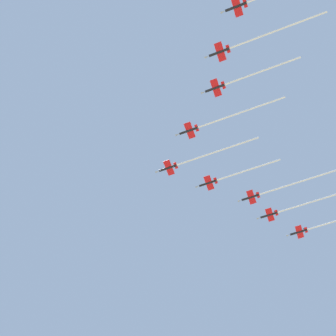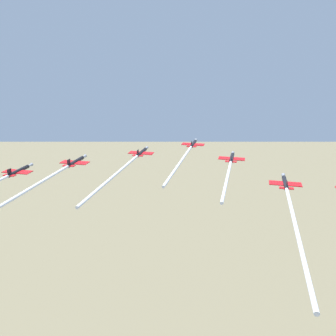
# 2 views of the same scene
# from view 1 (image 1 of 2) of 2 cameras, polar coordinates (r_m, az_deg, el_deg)

# --- Properties ---
(jet_lead) EXTENTS (55.01, 21.49, 2.63)m
(jet_lead) POSITION_cam_1_polar(r_m,az_deg,el_deg) (212.85, 3.90, 1.31)
(jet_lead) COLOR black
(jet_port_inner) EXTENTS (55.46, 21.64, 2.63)m
(jet_port_inner) POSITION_cam_1_polar(r_m,az_deg,el_deg) (206.29, 7.11, 6.76)
(jet_port_inner) COLOR black
(jet_starboard_inner) EXTENTS (45.69, 18.28, 2.63)m
(jet_starboard_inner) POSITION_cam_1_polar(r_m,az_deg,el_deg) (219.25, 8.55, -1.24)
(jet_starboard_inner) COLOR black
(jet_port_outer) EXTENTS (48.10, 19.11, 2.63)m
(jet_port_outer) POSITION_cam_1_polar(r_m,az_deg,el_deg) (203.13, 10.11, 12.39)
(jet_port_outer) COLOR black
(jet_starboard_outer) EXTENTS (60.00, 23.20, 2.63)m
(jet_starboard_outer) POSITION_cam_1_polar(r_m,az_deg,el_deg) (227.57, 15.97, -2.71)
(jet_starboard_outer) COLOR black
(jet_center_rear) EXTENTS (55.74, 21.74, 2.63)m
(jet_center_rear) POSITION_cam_1_polar(r_m,az_deg,el_deg) (198.70, 11.87, 17.51)
(jet_center_rear) COLOR black
(jet_port_trail) EXTENTS (55.10, 21.52, 2.63)m
(jet_port_trail) POSITION_cam_1_polar(r_m,az_deg,el_deg) (238.60, 17.81, -5.34)
(jet_port_trail) COLOR black
(jet_tail_end) EXTENTS (56.16, 21.88, 2.63)m
(jet_tail_end) POSITION_cam_1_polar(r_m,az_deg,el_deg) (248.69, 21.70, -7.48)
(jet_tail_end) COLOR black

